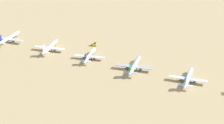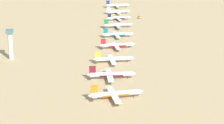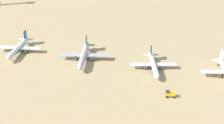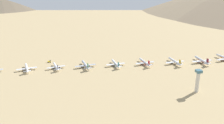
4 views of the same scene
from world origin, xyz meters
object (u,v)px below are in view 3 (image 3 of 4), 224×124
at_px(parked_jet_5, 84,55).
at_px(parked_jet_6, 153,64).
at_px(service_truck, 170,94).
at_px(parked_jet_4, 19,48).

bearing_deg(parked_jet_5, parked_jet_6, 82.22).
bearing_deg(parked_jet_6, service_truck, 17.37).
xyz_separation_m(parked_jet_5, service_truck, (38.04, 57.26, -2.06)).
relative_size(parked_jet_4, parked_jet_6, 1.09).
distance_m(parked_jet_6, service_truck, 33.11).
distance_m(parked_jet_4, parked_jet_6, 97.93).
bearing_deg(parked_jet_4, service_truck, 67.82).
height_order(parked_jet_4, service_truck, parked_jet_4).
bearing_deg(parked_jet_5, parked_jet_4, -96.42).
height_order(parked_jet_4, parked_jet_5, parked_jet_5).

